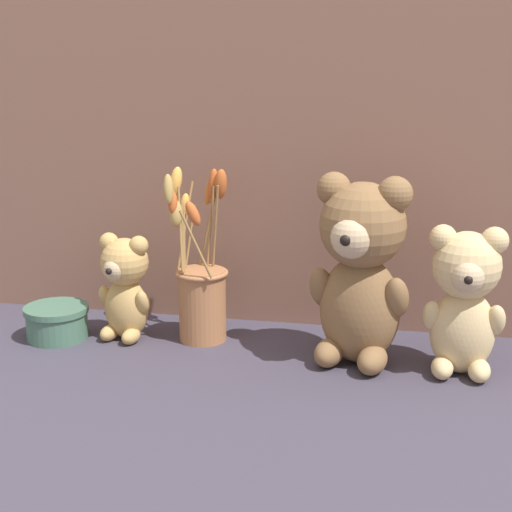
% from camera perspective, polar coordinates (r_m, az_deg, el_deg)
% --- Properties ---
extents(ground_plane, '(4.00, 4.00, 0.00)m').
position_cam_1_polar(ground_plane, '(1.33, -0.17, -7.07)').
color(ground_plane, '#3D3847').
extents(backdrop_wall, '(1.29, 0.02, 0.71)m').
position_cam_1_polar(backdrop_wall, '(1.41, 1.22, 9.16)').
color(backdrop_wall, '#845B4C').
rests_on(backdrop_wall, ground).
extents(teddy_bear_large, '(0.17, 0.16, 0.31)m').
position_cam_1_polar(teddy_bear_large, '(1.25, 7.60, -0.79)').
color(teddy_bear_large, olive).
rests_on(teddy_bear_large, ground).
extents(teddy_bear_medium, '(0.13, 0.12, 0.24)m').
position_cam_1_polar(teddy_bear_medium, '(1.25, 14.94, -2.98)').
color(teddy_bear_medium, '#DBBC84').
rests_on(teddy_bear_medium, ground).
extents(teddy_bear_small, '(0.11, 0.09, 0.19)m').
position_cam_1_polar(teddy_bear_small, '(1.38, -9.54, -2.09)').
color(teddy_bear_small, tan).
rests_on(teddy_bear_small, ground).
extents(flower_vase, '(0.11, 0.13, 0.30)m').
position_cam_1_polar(flower_vase, '(1.36, -4.03, -2.25)').
color(flower_vase, '#AD7047').
rests_on(flower_vase, ground).
extents(decorative_tin_tall, '(0.11, 0.11, 0.06)m').
position_cam_1_polar(decorative_tin_tall, '(1.43, -14.21, -4.62)').
color(decorative_tin_tall, '#47705B').
rests_on(decorative_tin_tall, ground).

